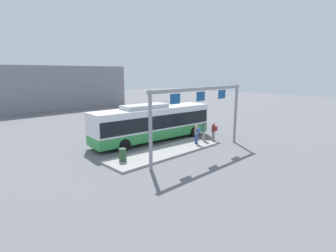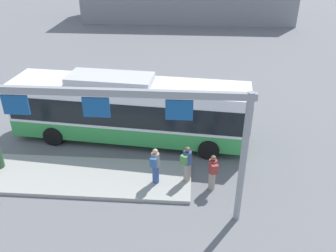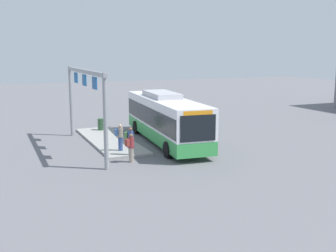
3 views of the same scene
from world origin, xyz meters
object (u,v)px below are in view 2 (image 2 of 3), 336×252
at_px(bus_main, 129,107).
at_px(person_waiting_near, 155,165).
at_px(person_boarding, 213,172).
at_px(person_waiting_mid, 187,163).

relative_size(bus_main, person_waiting_near, 7.20).
relative_size(person_boarding, person_waiting_mid, 1.00).
bearing_deg(person_waiting_near, person_boarding, -81.39).
relative_size(person_boarding, person_waiting_near, 1.00).
xyz_separation_m(person_boarding, person_waiting_near, (-2.38, 0.07, 0.16)).
distance_m(person_waiting_near, person_waiting_mid, 1.33).
relative_size(person_waiting_near, person_waiting_mid, 1.00).
distance_m(bus_main, person_waiting_near, 4.24).
height_order(bus_main, person_waiting_mid, bus_main).
xyz_separation_m(bus_main, person_waiting_mid, (3.00, -3.56, -0.76)).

